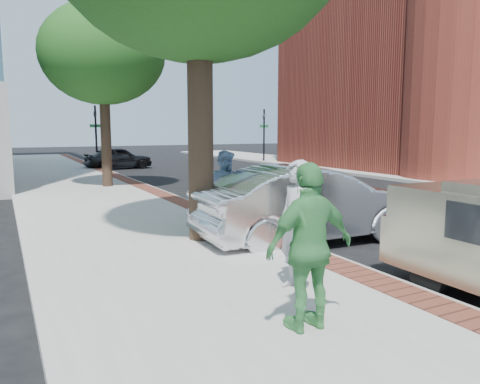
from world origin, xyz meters
TOP-DOWN VIEW (x-y plane):
  - ground at (0.00, 0.00)m, footprint 120.00×120.00m
  - sidewalk at (-1.50, 8.00)m, footprint 5.00×60.00m
  - brick_strip at (0.70, 8.00)m, footprint 0.60×60.00m
  - curb at (1.05, 8.00)m, footprint 0.10×60.00m
  - sidewalk_far at (14.50, 8.00)m, footprint 5.00×60.00m
  - church at (20.98, 13.13)m, footprint 19.00×16.00m
  - signal_near at (0.90, 22.00)m, footprint 0.70×0.15m
  - signal_far at (12.50, 22.00)m, footprint 0.70×0.15m
  - tree_far at (-0.50, 12.00)m, footprint 4.80×4.80m
  - parking_meter at (0.55, -0.46)m, footprint 0.12×0.32m
  - person_gray at (-0.61, -1.62)m, footprint 0.47×0.69m
  - person_officer at (0.25, 2.52)m, footprint 0.87×1.01m
  - person_green at (-1.21, -2.79)m, footprint 1.13×0.48m
  - sedan_silver at (1.60, 1.16)m, footprint 5.06×1.90m
  - bg_car at (2.11, 21.64)m, footprint 4.11×1.99m

SIDE VIEW (x-z plane):
  - ground at x=0.00m, z-range 0.00..0.00m
  - sidewalk at x=-1.50m, z-range 0.00..0.15m
  - curb at x=1.05m, z-range 0.00..0.15m
  - sidewalk_far at x=14.50m, z-range 0.00..0.15m
  - brick_strip at x=0.70m, z-range 0.15..0.16m
  - bg_car at x=2.11m, z-range 0.00..1.35m
  - sedan_silver at x=1.60m, z-range 0.00..1.65m
  - person_officer at x=0.25m, z-range 0.15..1.95m
  - person_gray at x=-0.61m, z-range 0.15..2.01m
  - person_green at x=-1.21m, z-range 0.15..2.07m
  - parking_meter at x=0.55m, z-range 0.47..1.94m
  - signal_near at x=0.90m, z-range 0.35..4.15m
  - signal_far at x=12.50m, z-range 0.35..4.15m
  - tree_far at x=-0.50m, z-range 1.73..8.87m
  - church at x=20.98m, z-range -2.94..17.46m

